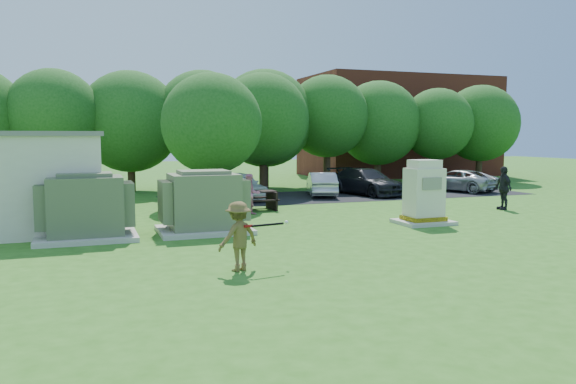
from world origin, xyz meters
name	(u,v)px	position (x,y,z in m)	size (l,w,h in m)	color
ground	(337,252)	(0.00, 0.00, 0.00)	(120.00, 120.00, 0.00)	#2D6619
brick_building	(398,127)	(18.00, 27.00, 4.00)	(15.00, 8.00, 8.00)	maroon
parking_strip	(350,195)	(7.00, 13.50, 0.01)	(20.00, 6.00, 0.01)	#232326
transformer_left	(86,208)	(-6.50, 4.50, 0.97)	(3.00, 2.40, 2.07)	beige
transformer_right	(204,203)	(-2.80, 4.50, 0.97)	(3.00, 2.40, 2.07)	beige
generator_cabinet	(424,196)	(5.11, 3.56, 1.03)	(1.92, 1.57, 2.34)	beige
picnic_table	(253,198)	(0.32, 9.35, 0.52)	(1.94, 1.46, 0.83)	black
batter	(238,236)	(-3.11, -1.17, 0.83)	(1.07, 0.62, 1.66)	brown
person_at_picnic	(250,194)	(-0.18, 8.02, 0.84)	(0.81, 0.63, 1.67)	pink
person_walking_right	(503,188)	(10.66, 5.84, 0.95)	(1.11, 0.46, 1.90)	black
car_white	(239,186)	(0.78, 13.50, 0.72)	(1.69, 4.21, 1.43)	white
car_silver_a	(322,184)	(5.41, 13.70, 0.64)	(1.36, 3.89, 1.28)	#AFB0B4
car_dark	(366,182)	(7.99, 13.49, 0.72)	(2.03, 4.98, 1.45)	black
car_silver_b	(457,180)	(13.93, 13.48, 0.63)	(2.09, 4.53, 1.26)	#ACADB1
batting_equipment	(267,225)	(-2.42, -1.23, 1.08)	(1.25, 0.51, 0.10)	black
tree_row	(232,120)	(1.75, 18.50, 4.15)	(41.30, 13.30, 7.30)	#47301E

